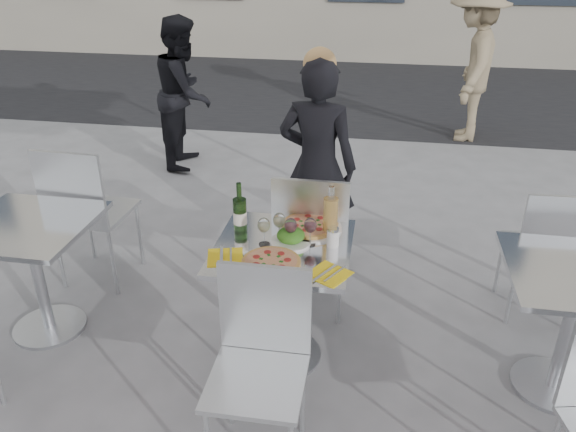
% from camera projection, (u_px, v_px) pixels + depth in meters
% --- Properties ---
extents(ground, '(80.00, 80.00, 0.00)m').
position_uv_depth(ground, '(284.00, 355.00, 3.32)').
color(ground, slate).
extents(street_asphalt, '(24.00, 5.00, 0.00)m').
position_uv_depth(street_asphalt, '(355.00, 88.00, 9.03)').
color(street_asphalt, black).
rests_on(street_asphalt, ground).
extents(main_table, '(0.72, 0.72, 0.75)m').
position_uv_depth(main_table, '(283.00, 279.00, 3.07)').
color(main_table, '#B7BABF').
rests_on(main_table, ground).
extents(side_table_left, '(0.72, 0.72, 0.75)m').
position_uv_depth(side_table_left, '(33.00, 255.00, 3.30)').
color(side_table_left, '#B7BABF').
rests_on(side_table_left, ground).
extents(side_table_right, '(0.72, 0.72, 0.75)m').
position_uv_depth(side_table_right, '(574.00, 307.00, 2.84)').
color(side_table_right, '#B7BABF').
rests_on(side_table_right, ground).
extents(chair_far, '(0.45, 0.46, 0.99)m').
position_uv_depth(chair_far, '(312.00, 233.00, 3.44)').
color(chair_far, silver).
rests_on(chair_far, ground).
extents(chair_near, '(0.43, 0.44, 0.94)m').
position_uv_depth(chair_near, '(261.00, 352.00, 2.51)').
color(chair_near, silver).
rests_on(chair_near, ground).
extents(side_chair_lfar, '(0.49, 0.50, 1.03)m').
position_uv_depth(side_chair_lfar, '(84.00, 206.00, 3.73)').
color(side_chair_lfar, silver).
rests_on(side_chair_lfar, ground).
extents(side_chair_rfar, '(0.44, 0.45, 0.92)m').
position_uv_depth(side_chair_rfar, '(548.00, 245.00, 3.40)').
color(side_chair_rfar, silver).
rests_on(side_chair_rfar, ground).
extents(woman_diner, '(0.61, 0.44, 1.54)m').
position_uv_depth(woman_diner, '(317.00, 166.00, 3.94)').
color(woman_diner, black).
rests_on(woman_diner, ground).
extents(pedestrian_a, '(0.65, 0.80, 1.53)m').
position_uv_depth(pedestrian_a, '(184.00, 93.00, 5.75)').
color(pedestrian_a, black).
rests_on(pedestrian_a, ground).
extents(pedestrian_b, '(0.81, 1.23, 1.77)m').
position_uv_depth(pedestrian_b, '(472.00, 64.00, 6.44)').
color(pedestrian_b, '#8D7A5B').
rests_on(pedestrian_b, ground).
extents(pizza_near, '(0.30, 0.30, 0.02)m').
position_uv_depth(pizza_near, '(271.00, 262.00, 2.81)').
color(pizza_near, '#E2B158').
rests_on(pizza_near, main_table).
extents(pizza_far, '(0.36, 0.36, 0.03)m').
position_uv_depth(pizza_far, '(310.00, 226.00, 3.14)').
color(pizza_far, white).
rests_on(pizza_far, main_table).
extents(salad_plate, '(0.22, 0.22, 0.09)m').
position_uv_depth(salad_plate, '(291.00, 237.00, 2.99)').
color(salad_plate, white).
rests_on(salad_plate, main_table).
extents(wine_bottle, '(0.07, 0.08, 0.29)m').
position_uv_depth(wine_bottle, '(240.00, 214.00, 3.06)').
color(wine_bottle, '#2C5620').
rests_on(wine_bottle, main_table).
extents(carafe, '(0.08, 0.08, 0.29)m').
position_uv_depth(carafe, '(330.00, 216.00, 3.03)').
color(carafe, '#E7BC62').
rests_on(carafe, main_table).
extents(sugar_shaker, '(0.06, 0.06, 0.11)m').
position_uv_depth(sugar_shaker, '(333.00, 237.00, 2.95)').
color(sugar_shaker, white).
rests_on(sugar_shaker, main_table).
extents(wineglass_white_a, '(0.07, 0.07, 0.16)m').
position_uv_depth(wineglass_white_a, '(264.00, 226.00, 2.94)').
color(wineglass_white_a, white).
rests_on(wineglass_white_a, main_table).
extents(wineglass_white_b, '(0.07, 0.07, 0.16)m').
position_uv_depth(wineglass_white_b, '(279.00, 221.00, 2.99)').
color(wineglass_white_b, white).
rests_on(wineglass_white_b, main_table).
extents(wineglass_red_a, '(0.07, 0.07, 0.16)m').
position_uv_depth(wineglass_red_a, '(291.00, 227.00, 2.94)').
color(wineglass_red_a, white).
rests_on(wineglass_red_a, main_table).
extents(wineglass_red_b, '(0.07, 0.07, 0.16)m').
position_uv_depth(wineglass_red_b, '(310.00, 226.00, 2.94)').
color(wineglass_red_b, white).
rests_on(wineglass_red_b, main_table).
extents(napkin_left, '(0.22, 0.22, 0.01)m').
position_uv_depth(napkin_left, '(225.00, 257.00, 2.87)').
color(napkin_left, yellow).
rests_on(napkin_left, main_table).
extents(napkin_right, '(0.25, 0.25, 0.01)m').
position_uv_depth(napkin_right, '(329.00, 274.00, 2.73)').
color(napkin_right, yellow).
rests_on(napkin_right, main_table).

